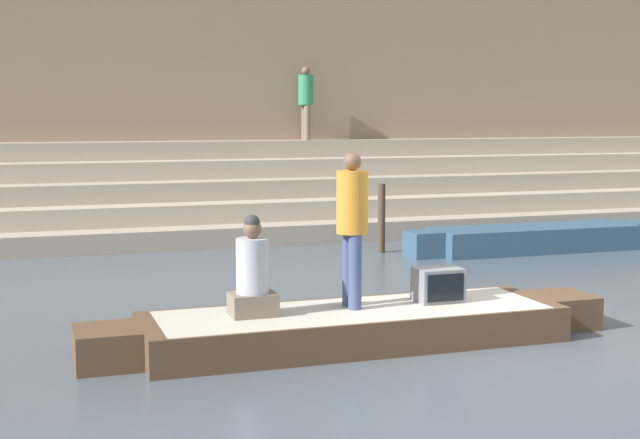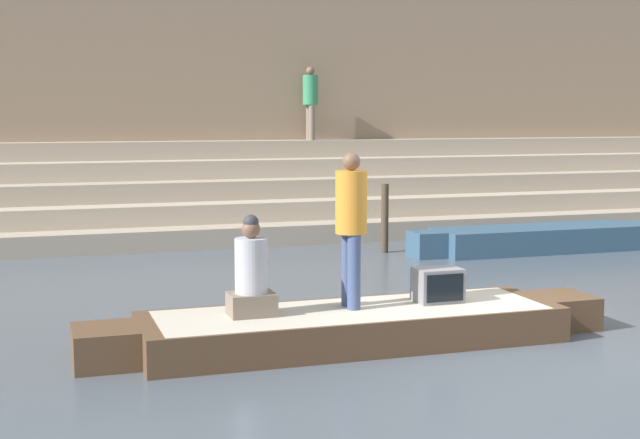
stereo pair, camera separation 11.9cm
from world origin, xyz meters
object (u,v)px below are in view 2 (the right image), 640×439
Objects in this scene: tv_set at (438,285)px; rowboat_main at (353,326)px; person_rowing at (251,275)px; person_on_steps at (310,98)px; moored_boat_shore at (539,238)px; mooring_post at (385,218)px; person_standing at (351,219)px.

rowboat_main is at bearing 176.66° from tv_set.
person_rowing is 11.70m from person_on_steps.
moored_boat_shore is at bearing 44.51° from person_rowing.
person_rowing is 7.36m from mooring_post.
person_rowing is at bearing 152.93° from person_on_steps.
person_rowing reaches higher than tv_set.
tv_set is 0.42× the size of mooring_post.
person_on_steps is at bearing 90.16° from mooring_post.
mooring_post is (4.09, 6.11, -0.19)m from person_rowing.
person_rowing is 2.28m from tv_set.
rowboat_main is at bearing -103.90° from person_standing.
moored_boat_shore is at bearing -14.40° from mooring_post.
person_on_steps is at bearing 115.03° from moored_boat_shore.
moored_boat_shore reaches higher than rowboat_main.
tv_set is (2.27, 0.01, -0.25)m from person_rowing.
rowboat_main is 11.38× the size of tv_set.
rowboat_main is 3.60× the size of person_on_steps.
rowboat_main is at bearing 158.63° from person_on_steps.
mooring_post is at bearing 162.28° from moored_boat_shore.
person_standing is 6.78m from mooring_post.
person_rowing is 0.65× the size of person_on_steps.
moored_boat_shore is 6.70m from person_on_steps.
person_standing reaches higher than tv_set.
tv_set is 0.10× the size of moored_boat_shore.
person_standing is 0.34× the size of moored_boat_shore.
person_rowing is at bearing -145.72° from moored_boat_shore.
person_on_steps reaches higher than person_rowing.
mooring_post is (2.91, 6.08, -0.77)m from person_standing.
person_standing is 1.32m from person_rowing.
rowboat_main is at bearing -140.14° from moored_boat_shore.
person_standing is at bearing 79.97° from rowboat_main.
rowboat_main is 6.87m from mooring_post.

